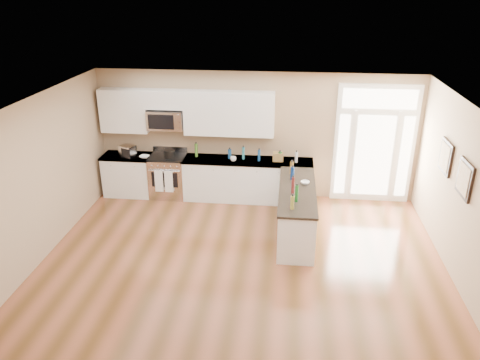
# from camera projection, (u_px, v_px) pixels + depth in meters

# --- Properties ---
(ground) EXTENTS (8.00, 8.00, 0.00)m
(ground) POSITION_uv_depth(u_px,v_px,m) (234.00, 302.00, 7.17)
(ground) COLOR brown
(room_shell) EXTENTS (8.00, 8.00, 8.00)m
(room_shell) POSITION_uv_depth(u_px,v_px,m) (234.00, 201.00, 6.50)
(room_shell) COLOR tan
(room_shell) RESTS_ON ground
(back_cabinet_left) EXTENTS (1.10, 0.66, 0.94)m
(back_cabinet_left) POSITION_uv_depth(u_px,v_px,m) (129.00, 176.00, 10.66)
(back_cabinet_left) COLOR white
(back_cabinet_left) RESTS_ON ground
(back_cabinet_right) EXTENTS (2.85, 0.66, 0.94)m
(back_cabinet_right) POSITION_uv_depth(u_px,v_px,m) (247.00, 181.00, 10.39)
(back_cabinet_right) COLOR white
(back_cabinet_right) RESTS_ON ground
(peninsula_cabinet) EXTENTS (0.69, 2.32, 0.94)m
(peninsula_cabinet) POSITION_uv_depth(u_px,v_px,m) (296.00, 213.00, 8.95)
(peninsula_cabinet) COLOR white
(peninsula_cabinet) RESTS_ON ground
(upper_cabinet_left) EXTENTS (1.04, 0.33, 0.95)m
(upper_cabinet_left) POSITION_uv_depth(u_px,v_px,m) (124.00, 111.00, 10.21)
(upper_cabinet_left) COLOR white
(upper_cabinet_left) RESTS_ON room_shell
(upper_cabinet_right) EXTENTS (1.94, 0.33, 0.95)m
(upper_cabinet_right) POSITION_uv_depth(u_px,v_px,m) (229.00, 114.00, 9.98)
(upper_cabinet_right) COLOR white
(upper_cabinet_right) RESTS_ON room_shell
(upper_cabinet_short) EXTENTS (0.82, 0.33, 0.40)m
(upper_cabinet_short) POSITION_uv_depth(u_px,v_px,m) (165.00, 99.00, 10.01)
(upper_cabinet_short) COLOR white
(upper_cabinet_short) RESTS_ON room_shell
(microwave) EXTENTS (0.78, 0.41, 0.42)m
(microwave) POSITION_uv_depth(u_px,v_px,m) (166.00, 120.00, 10.15)
(microwave) COLOR silver
(microwave) RESTS_ON room_shell
(entry_door) EXTENTS (1.70, 0.10, 2.60)m
(entry_door) POSITION_uv_depth(u_px,v_px,m) (374.00, 145.00, 10.02)
(entry_door) COLOR white
(entry_door) RESTS_ON ground
(wall_art_near) EXTENTS (0.05, 0.58, 0.58)m
(wall_art_near) POSITION_uv_depth(u_px,v_px,m) (446.00, 157.00, 8.17)
(wall_art_near) COLOR black
(wall_art_near) RESTS_ON room_shell
(wall_art_far) EXTENTS (0.05, 0.58, 0.58)m
(wall_art_far) POSITION_uv_depth(u_px,v_px,m) (465.00, 179.00, 7.25)
(wall_art_far) COLOR black
(wall_art_far) RESTS_ON room_shell
(kitchen_range) EXTENTS (0.79, 0.70, 1.08)m
(kitchen_range) POSITION_uv_depth(u_px,v_px,m) (168.00, 176.00, 10.55)
(kitchen_range) COLOR silver
(kitchen_range) RESTS_ON ground
(stockpot) EXTENTS (0.27, 0.27, 0.19)m
(stockpot) POSITION_uv_depth(u_px,v_px,m) (169.00, 153.00, 10.26)
(stockpot) COLOR black
(stockpot) RESTS_ON kitchen_range
(toaster_oven) EXTENTS (0.39, 0.35, 0.27)m
(toaster_oven) POSITION_uv_depth(u_px,v_px,m) (128.00, 151.00, 10.29)
(toaster_oven) COLOR silver
(toaster_oven) RESTS_ON back_cabinet_left
(cardboard_box) EXTENTS (0.23, 0.17, 0.19)m
(cardboard_box) POSITION_uv_depth(u_px,v_px,m) (278.00, 157.00, 10.10)
(cardboard_box) COLOR brown
(cardboard_box) RESTS_ON back_cabinet_right
(bowl_left) EXTENTS (0.23, 0.23, 0.05)m
(bowl_left) POSITION_uv_depth(u_px,v_px,m) (144.00, 157.00, 10.29)
(bowl_left) COLOR white
(bowl_left) RESTS_ON back_cabinet_left
(bowl_peninsula) EXTENTS (0.20, 0.20, 0.05)m
(bowl_peninsula) POSITION_uv_depth(u_px,v_px,m) (305.00, 183.00, 8.97)
(bowl_peninsula) COLOR white
(bowl_peninsula) RESTS_ON peninsula_cabinet
(cup_counter) EXTENTS (0.16, 0.16, 0.10)m
(cup_counter) POSITION_uv_depth(u_px,v_px,m) (233.00, 159.00, 10.10)
(cup_counter) COLOR white
(cup_counter) RESTS_ON back_cabinet_right
(counter_bottles) EXTENTS (2.27, 2.44, 0.31)m
(counter_bottles) POSITION_uv_depth(u_px,v_px,m) (268.00, 167.00, 9.47)
(counter_bottles) COLOR #19591E
(counter_bottles) RESTS_ON back_cabinet_right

